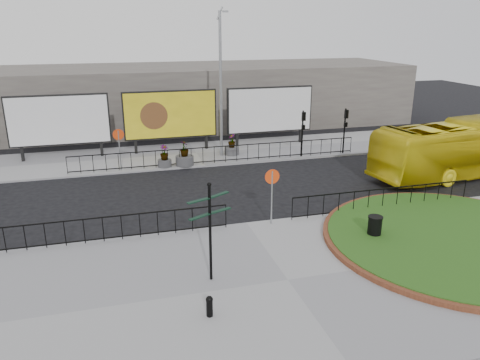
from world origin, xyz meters
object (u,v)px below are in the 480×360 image
object	(u,v)px
bus	(463,148)
planter_a	(164,158)
planter_c	(232,148)
bollard	(209,305)
litter_bin	(375,228)
billboard_mid	(170,115)
planter_b	(185,157)
fingerpost_sign	(210,222)
lamp_post	(221,83)

from	to	relation	value
bus	planter_a	xyz separation A→B (m)	(-16.36, 5.90, -0.98)
planter_a	planter_c	world-z (taller)	planter_c
bollard	litter_bin	world-z (taller)	litter_bin
billboard_mid	litter_bin	world-z (taller)	billboard_mid
planter_b	fingerpost_sign	bearing A→B (deg)	-95.42
litter_bin	planter_a	xyz separation A→B (m)	(-6.93, 12.33, 0.02)
planter_a	billboard_mid	bearing A→B (deg)	75.42
billboard_mid	lamp_post	distance (m)	4.23
bollard	bus	distance (m)	19.58
billboard_mid	fingerpost_sign	bearing A→B (deg)	-93.31
fingerpost_sign	bollard	bearing A→B (deg)	-124.85
fingerpost_sign	planter_b	world-z (taller)	fingerpost_sign
lamp_post	planter_c	xyz separation A→B (m)	(0.69, -0.00, -4.23)
fingerpost_sign	planter_c	xyz separation A→B (m)	(4.70, 15.24, -1.63)
lamp_post	planter_c	distance (m)	4.29
bollard	planter_c	size ratio (longest dim) A/B	0.48
planter_c	lamp_post	bearing A→B (deg)	180.00
bollard	bus	bearing A→B (deg)	30.09
litter_bin	planter_b	world-z (taller)	planter_b
lamp_post	planter_b	world-z (taller)	lamp_post
billboard_mid	planter_b	size ratio (longest dim) A/B	4.06
planter_b	planter_c	bearing A→B (deg)	25.20
billboard_mid	litter_bin	xyz separation A→B (m)	(6.00, -15.90, -1.99)
bus	planter_c	distance (m)	13.96
billboard_mid	planter_c	bearing A→B (deg)	-28.05
fingerpost_sign	planter_a	size ratio (longest dim) A/B	2.58
fingerpost_sign	planter_a	bearing A→B (deg)	68.26
bus	planter_b	size ratio (longest dim) A/B	7.56
lamp_post	planter_a	world-z (taller)	lamp_post
bollard	planter_a	size ratio (longest dim) A/B	0.50
lamp_post	litter_bin	distance (m)	14.86
fingerpost_sign	planter_b	size ratio (longest dim) A/B	2.28
bollard	litter_bin	xyz separation A→B (m)	(7.49, 3.37, 0.13)
planter_b	lamp_post	bearing A→B (deg)	30.58
fingerpost_sign	bus	size ratio (longest dim) A/B	0.30
bus	fingerpost_sign	bearing A→B (deg)	107.12
bollard	planter_a	distance (m)	15.71
bus	planter_b	bearing A→B (deg)	60.57
billboard_mid	planter_a	size ratio (longest dim) A/B	4.60
billboard_mid	planter_a	bearing A→B (deg)	-104.58
bollard	planter_b	size ratio (longest dim) A/B	0.44
lamp_post	planter_b	size ratio (longest dim) A/B	6.04
fingerpost_sign	planter_c	distance (m)	16.03
bus	bollard	bearing A→B (deg)	111.97
lamp_post	bus	bearing A→B (deg)	-31.13
fingerpost_sign	billboard_mid	bearing A→B (deg)	65.23
bus	planter_c	xyz separation A→B (m)	(-11.73, 7.50, -1.02)
bus	planter_b	xyz separation A→B (m)	(-15.13, 5.90, -0.99)
billboard_mid	fingerpost_sign	size ratio (longest dim) A/B	1.78
planter_a	planter_c	xyz separation A→B (m)	(4.63, 1.60, -0.04)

